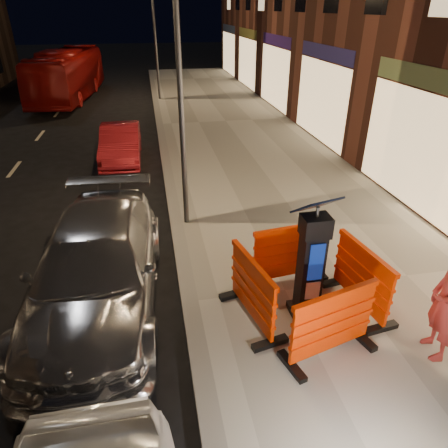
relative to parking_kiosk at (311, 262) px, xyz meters
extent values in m
plane|color=black|center=(-1.91, 0.63, -1.18)|extent=(120.00, 120.00, 0.00)
cube|color=gray|center=(1.09, 0.63, -1.11)|extent=(6.00, 60.00, 0.15)
cube|color=slate|center=(-1.91, 0.63, -1.11)|extent=(0.30, 60.00, 0.15)
cube|color=black|center=(0.00, 0.00, 0.00)|extent=(0.76, 0.76, 2.06)
cube|color=#F23000|center=(0.00, -0.95, -0.46)|extent=(1.58, 0.98, 1.15)
cube|color=#F23000|center=(0.00, 0.95, -0.46)|extent=(1.54, 0.79, 1.15)
cube|color=#F23000|center=(-0.95, 0.00, -0.46)|extent=(0.91, 1.57, 1.15)
cube|color=#F23000|center=(0.95, 0.00, -0.46)|extent=(0.82, 1.55, 1.15)
imported|color=#ABABB0|center=(-3.47, 1.10, -1.18)|extent=(2.40, 5.32, 1.51)
imported|color=#AB1A24|center=(-3.38, 8.87, -1.18)|extent=(1.30, 3.67, 1.21)
imported|color=maroon|center=(-6.71, 20.49, -1.18)|extent=(3.10, 9.74, 2.67)
cylinder|color=#3F3F44|center=(-1.66, 3.63, 1.97)|extent=(0.12, 0.12, 6.00)
cylinder|color=#3F3F44|center=(-1.66, 18.63, 1.97)|extent=(0.12, 0.12, 6.00)
camera|label=1|loc=(-2.33, -4.94, 3.57)|focal=32.00mm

